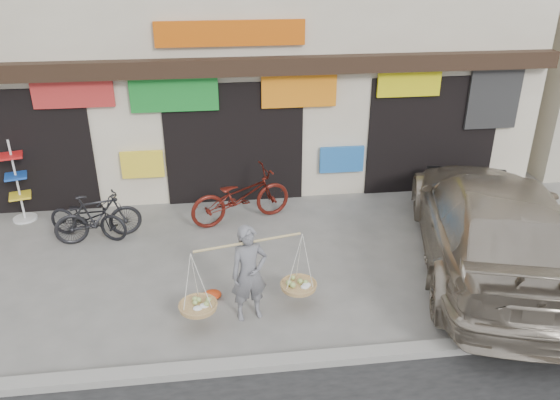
{
  "coord_description": "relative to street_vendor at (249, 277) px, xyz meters",
  "views": [
    {
      "loc": [
        -0.44,
        -7.83,
        5.34
      ],
      "look_at": [
        0.67,
        0.9,
        1.17
      ],
      "focal_mm": 35.0,
      "sensor_mm": 36.0,
      "label": 1
    }
  ],
  "objects": [
    {
      "name": "kerb",
      "position": [
        0.02,
        -1.17,
        -0.67
      ],
      "size": [
        70.0,
        0.25,
        0.12
      ],
      "primitive_type": "cube",
      "color": "gray",
      "rests_on": "ground"
    },
    {
      "name": "ground",
      "position": [
        0.02,
        0.83,
        -0.73
      ],
      "size": [
        70.0,
        70.0,
        0.0
      ],
      "primitive_type": "plane",
      "color": "slate",
      "rests_on": "ground"
    },
    {
      "name": "bike_0",
      "position": [
        -2.97,
        2.95,
        -0.29
      ],
      "size": [
        1.77,
        1.16,
        0.88
      ],
      "primitive_type": "imported",
      "rotation": [
        0.0,
        0.0,
        1.19
      ],
      "color": "black",
      "rests_on": "ground"
    },
    {
      "name": "shophouse_block",
      "position": [
        0.02,
        7.24,
        2.72
      ],
      "size": [
        14.0,
        6.32,
        7.0
      ],
      "color": "beige",
      "rests_on": "ground"
    },
    {
      "name": "bike_1",
      "position": [
        -2.75,
        2.82,
        -0.23
      ],
      "size": [
        1.72,
        0.88,
        0.99
      ],
      "primitive_type": "imported",
      "rotation": [
        0.0,
        0.0,
        1.83
      ],
      "color": "black",
      "rests_on": "ground"
    },
    {
      "name": "red_bag",
      "position": [
        -0.59,
        0.55,
        -0.66
      ],
      "size": [
        0.31,
        0.25,
        0.14
      ],
      "primitive_type": "ellipsoid",
      "color": "red",
      "rests_on": "ground"
    },
    {
      "name": "bike_2",
      "position": [
        0.07,
        3.28,
        -0.16
      ],
      "size": [
        2.29,
        1.37,
        1.14
      ],
      "primitive_type": "imported",
      "rotation": [
        0.0,
        0.0,
        1.88
      ],
      "color": "#4F140D",
      "rests_on": "ground"
    },
    {
      "name": "suv",
      "position": [
        4.37,
        0.95,
        0.14
      ],
      "size": [
        3.95,
        6.39,
        1.73
      ],
      "rotation": [
        0.0,
        0.0,
        2.87
      ],
      "color": "#A29683",
      "rests_on": "ground"
    },
    {
      "name": "street_vendor",
      "position": [
        0.0,
        0.0,
        0.0
      ],
      "size": [
        2.15,
        0.91,
        1.58
      ],
      "rotation": [
        0.0,
        0.0,
        0.21
      ],
      "color": "slate",
      "rests_on": "ground"
    },
    {
      "name": "display_rack",
      "position": [
        -4.5,
        3.92,
        -0.01
      ],
      "size": [
        0.52,
        0.52,
        1.78
      ],
      "rotation": [
        0.0,
        0.0,
        0.27
      ],
      "color": "silver",
      "rests_on": "ground"
    }
  ]
}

